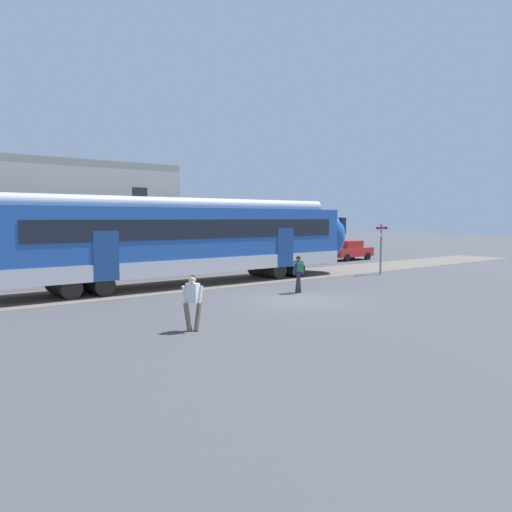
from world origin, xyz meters
TOP-DOWN VIEW (x-y plane):
  - ground_plane at (0.00, 0.00)m, footprint 160.00×160.00m
  - commuter_train at (-9.43, 6.91)m, footprint 38.05×3.07m
  - pedestrian_white at (-6.20, -2.13)m, footprint 0.71×0.51m
  - pedestrian_navy at (1.35, 1.46)m, footprint 0.64×0.58m
  - parked_car_black at (11.14, 11.51)m, footprint 4.02×1.80m
  - parked_car_red at (16.38, 11.75)m, footprint 4.03×1.82m
  - crossing_signal at (10.15, 3.84)m, footprint 0.96×0.22m

SIDE VIEW (x-z plane):
  - ground_plane at x=0.00m, z-range 0.00..0.00m
  - parked_car_black at x=11.14m, z-range 0.01..1.55m
  - parked_car_red at x=16.38m, z-range 0.01..1.55m
  - pedestrian_white at x=-6.20m, z-range 0.16..1.82m
  - pedestrian_navy at x=1.35m, z-range 0.16..1.82m
  - crossing_signal at x=10.15m, z-range 0.51..3.51m
  - commuter_train at x=-9.43m, z-range -0.11..4.62m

